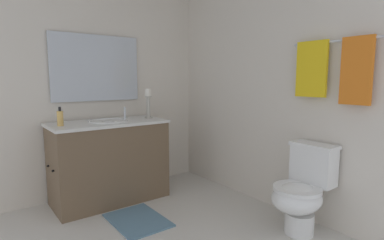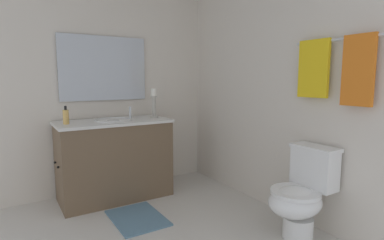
# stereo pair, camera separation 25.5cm
# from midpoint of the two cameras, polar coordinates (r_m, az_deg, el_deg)

# --- Properties ---
(wall_back) EXTENTS (2.60, 0.04, 2.45)m
(wall_back) POSITION_cam_midpoint_polar(r_m,az_deg,el_deg) (3.20, 11.06, 6.31)
(wall_back) COLOR silver
(wall_back) RESTS_ON ground
(wall_left) EXTENTS (0.04, 2.83, 2.45)m
(wall_left) POSITION_cam_midpoint_polar(r_m,az_deg,el_deg) (3.58, -21.48, 6.05)
(wall_left) COLOR silver
(wall_left) RESTS_ON ground
(vanity_cabinet) EXTENTS (0.58, 1.18, 0.85)m
(vanity_cabinet) POSITION_cam_midpoint_polar(r_m,az_deg,el_deg) (3.42, -17.21, -7.35)
(vanity_cabinet) COLOR brown
(vanity_cabinet) RESTS_ON ground
(sink_basin) EXTENTS (0.40, 0.40, 0.24)m
(sink_basin) POSITION_cam_midpoint_polar(r_m,az_deg,el_deg) (3.34, -17.46, -0.91)
(sink_basin) COLOR white
(sink_basin) RESTS_ON vanity_cabinet
(mirror) EXTENTS (0.02, 0.97, 0.71)m
(mirror) POSITION_cam_midpoint_polar(r_m,az_deg,el_deg) (3.57, -19.39, 9.10)
(mirror) COLOR silver
(candle_holder_tall) EXTENTS (0.09, 0.09, 0.33)m
(candle_holder_tall) POSITION_cam_midpoint_polar(r_m,az_deg,el_deg) (3.49, -10.24, 3.20)
(candle_holder_tall) COLOR #B7B2A5
(candle_holder_tall) RESTS_ON vanity_cabinet
(soap_bottle) EXTENTS (0.06, 0.06, 0.18)m
(soap_bottle) POSITION_cam_midpoint_polar(r_m,az_deg,el_deg) (3.17, -25.52, 0.32)
(soap_bottle) COLOR #E5B259
(soap_bottle) RESTS_ON vanity_cabinet
(toilet) EXTENTS (0.39, 0.54, 0.75)m
(toilet) POSITION_cam_midpoint_polar(r_m,az_deg,el_deg) (2.73, 17.25, -12.56)
(toilet) COLOR white
(toilet) RESTS_ON ground
(towel_bar) EXTENTS (0.75, 0.02, 0.02)m
(towel_bar) POSITION_cam_midpoint_polar(r_m,az_deg,el_deg) (2.72, 22.73, 13.41)
(towel_bar) COLOR silver
(towel_near_vanity) EXTENTS (0.28, 0.03, 0.47)m
(towel_near_vanity) POSITION_cam_midpoint_polar(r_m,az_deg,el_deg) (2.79, 18.95, 8.96)
(towel_near_vanity) COLOR yellow
(towel_near_vanity) RESTS_ON towel_bar
(towel_center) EXTENTS (0.23, 0.03, 0.52)m
(towel_center) POSITION_cam_midpoint_polar(r_m,az_deg,el_deg) (2.59, 25.86, 8.25)
(towel_center) COLOR orange
(towel_center) RESTS_ON towel_bar
(bath_mat) EXTENTS (0.60, 0.44, 0.02)m
(bath_mat) POSITION_cam_midpoint_polar(r_m,az_deg,el_deg) (3.01, -12.62, -17.79)
(bath_mat) COLOR slate
(bath_mat) RESTS_ON ground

